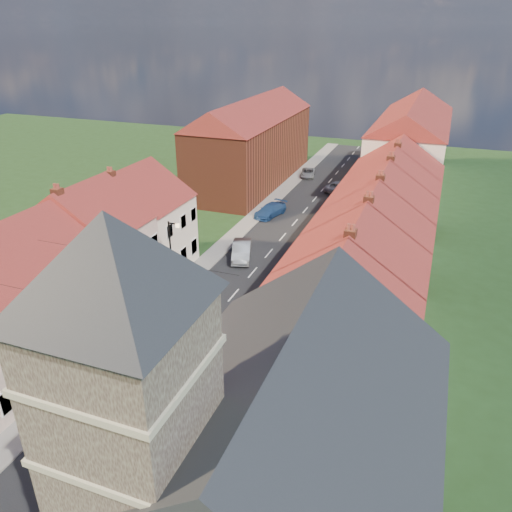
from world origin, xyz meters
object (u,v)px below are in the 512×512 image
(car_mid, at_px, (242,251))
(lamppost, at_px, (172,256))
(car_far, at_px, (270,210))
(car_distant_b, at_px, (339,186))
(church, at_px, (270,456))
(pedestrian_right, at_px, (198,415))
(car_distant, at_px, (308,173))

(car_mid, bearing_deg, lamppost, -121.45)
(car_far, xyz_separation_m, car_distant_b, (5.00, 11.02, -0.02))
(church, bearing_deg, car_far, 109.12)
(church, relative_size, car_far, 3.46)
(car_far, bearing_deg, car_mid, -69.36)
(car_far, distance_m, car_distant_b, 12.10)
(car_distant_b, bearing_deg, car_far, 84.49)
(car_far, bearing_deg, lamppost, -77.77)
(car_mid, distance_m, car_far, 10.77)
(church, bearing_deg, pedestrian_right, 135.79)
(lamppost, xyz_separation_m, car_far, (0.81, 18.98, -2.90))
(car_mid, xyz_separation_m, car_distant, (-1.32, 26.39, -0.19))
(car_far, height_order, pedestrian_right, pedestrian_right)
(car_distant, xyz_separation_m, pedestrian_right, (6.90, -45.83, 0.47))
(church, xyz_separation_m, pedestrian_right, (-5.66, 5.51, -4.88))
(church, height_order, lamppost, church)
(car_mid, xyz_separation_m, car_distant_b, (3.88, 21.73, -0.10))
(car_mid, relative_size, car_distant_b, 0.98)
(car_mid, bearing_deg, pedestrian_right, -92.30)
(lamppost, distance_m, car_distant_b, 30.70)
(car_far, height_order, car_distant_b, car_far)
(church, height_order, car_distant, church)
(lamppost, xyz_separation_m, car_distant, (0.61, 34.66, -3.01))
(lamppost, xyz_separation_m, car_distant_b, (5.81, 30.00, -2.92))
(lamppost, xyz_separation_m, pedestrian_right, (7.51, -11.17, -2.54))
(church, xyz_separation_m, car_far, (-12.36, 35.66, -5.24))
(car_distant_b, bearing_deg, car_mid, 98.78)
(church, relative_size, car_mid, 3.49)
(church, height_order, car_distant_b, church)
(car_distant, height_order, pedestrian_right, pedestrian_right)
(car_far, bearing_deg, pedestrian_right, -62.80)
(church, bearing_deg, lamppost, 128.30)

